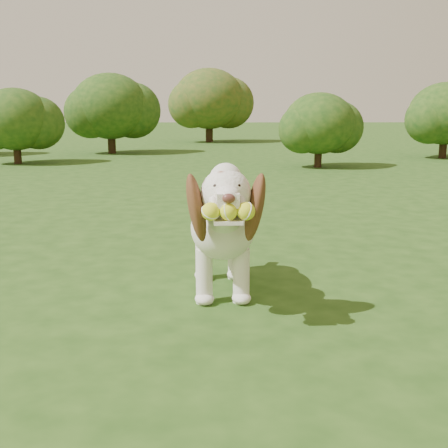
{
  "coord_description": "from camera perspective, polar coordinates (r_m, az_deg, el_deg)",
  "views": [
    {
      "loc": [
        -0.24,
        -3.63,
        1.05
      ],
      "look_at": [
        -0.19,
        -0.81,
        0.47
      ],
      "focal_mm": 45.0,
      "sensor_mm": 36.0,
      "label": 1
    }
  ],
  "objects": [
    {
      "name": "ground",
      "position": [
        3.79,
        2.75,
        -4.45
      ],
      "size": [
        80.0,
        80.0,
        0.0
      ],
      "primitive_type": "plane",
      "color": "#224313",
      "rests_on": "ground"
    },
    {
      "name": "shrub_c",
      "position": [
        10.35,
        9.64,
        10.03
      ],
      "size": [
        1.29,
        1.29,
        1.33
      ],
      "color": "#382314",
      "rests_on": "ground"
    },
    {
      "name": "dog",
      "position": [
        3.14,
        -0.25,
        0.12
      ],
      "size": [
        0.43,
        1.22,
        0.8
      ],
      "rotation": [
        0.0,
        0.0,
        0.04
      ],
      "color": "white",
      "rests_on": "ground"
    },
    {
      "name": "shrub_i",
      "position": [
        17.97,
        -1.52,
        12.6
      ],
      "size": [
        2.2,
        2.2,
        2.28
      ],
      "color": "#382314",
      "rests_on": "ground"
    },
    {
      "name": "shrub_b",
      "position": [
        13.71,
        -11.47,
        11.63
      ],
      "size": [
        1.8,
        1.8,
        1.87
      ],
      "color": "#382314",
      "rests_on": "ground"
    },
    {
      "name": "shrub_d",
      "position": [
        13.01,
        21.59,
        10.38
      ],
      "size": [
        1.55,
        1.55,
        1.6
      ],
      "color": "#382314",
      "rests_on": "ground"
    },
    {
      "name": "shrub_a",
      "position": [
        11.6,
        -20.47,
        9.93
      ],
      "size": [
        1.39,
        1.39,
        1.44
      ],
      "color": "#382314",
      "rests_on": "ground"
    }
  ]
}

